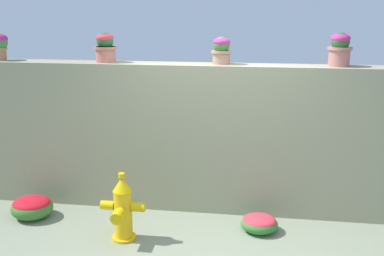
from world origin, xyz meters
The scene contains 8 objects.
ground_plane centered at (0.00, 0.00, 0.00)m, with size 24.00×24.00×0.00m, color gray.
stone_wall centered at (0.00, 0.99, 0.95)m, with size 6.44×0.38×1.90m, color gray.
potted_plant_1 centered at (-1.42, 1.02, 2.09)m, with size 0.29×0.29×0.37m.
potted_plant_2 centered at (0.04, 1.03, 2.08)m, with size 0.25×0.25×0.33m.
potted_plant_3 centered at (1.43, 1.02, 2.11)m, with size 0.29×0.29×0.39m.
fire_hydrant centered at (-0.96, 0.00, 0.36)m, with size 0.51×0.41×0.80m.
flower_bush_left centered at (0.57, 0.42, 0.11)m, with size 0.44×0.40×0.21m.
flower_bush_right centered at (-2.26, 0.37, 0.14)m, with size 0.53×0.47×0.28m.
Camera 1 is at (0.49, -4.51, 2.58)m, focal length 42.35 mm.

